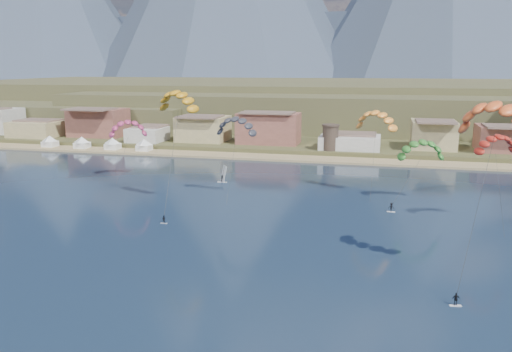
{
  "coord_description": "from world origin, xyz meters",
  "views": [
    {
      "loc": [
        22.01,
        -57.19,
        29.59
      ],
      "look_at": [
        0.0,
        32.0,
        10.0
      ],
      "focal_mm": 36.58,
      "sensor_mm": 36.0,
      "label": 1
    }
  ],
  "objects_px": {
    "kitesurfer_yellow": "(178,98)",
    "kitesurfer_orange": "(497,114)",
    "kitesurfer_green": "(421,147)",
    "windsurfer": "(223,177)",
    "watchtower": "(330,137)"
  },
  "relations": [
    {
      "from": "watchtower",
      "to": "kitesurfer_orange",
      "type": "distance_m",
      "value": 102.91
    },
    {
      "from": "watchtower",
      "to": "windsurfer",
      "type": "distance_m",
      "value": 51.64
    },
    {
      "from": "kitesurfer_yellow",
      "to": "kitesurfer_green",
      "type": "distance_m",
      "value": 53.19
    },
    {
      "from": "kitesurfer_yellow",
      "to": "kitesurfer_orange",
      "type": "height_order",
      "value": "kitesurfer_orange"
    },
    {
      "from": "kitesurfer_green",
      "to": "windsurfer",
      "type": "distance_m",
      "value": 49.58
    },
    {
      "from": "watchtower",
      "to": "kitesurfer_green",
      "type": "height_order",
      "value": "kitesurfer_green"
    },
    {
      "from": "kitesurfer_orange",
      "to": "windsurfer",
      "type": "bearing_deg",
      "value": 137.01
    },
    {
      "from": "kitesurfer_orange",
      "to": "kitesurfer_green",
      "type": "bearing_deg",
      "value": 98.5
    },
    {
      "from": "kitesurfer_green",
      "to": "watchtower",
      "type": "bearing_deg",
      "value": 114.84
    },
    {
      "from": "kitesurfer_green",
      "to": "windsurfer",
      "type": "relative_size",
      "value": 3.82
    },
    {
      "from": "watchtower",
      "to": "kitesurfer_orange",
      "type": "height_order",
      "value": "kitesurfer_orange"
    },
    {
      "from": "watchtower",
      "to": "windsurfer",
      "type": "height_order",
      "value": "watchtower"
    },
    {
      "from": "watchtower",
      "to": "kitesurfer_green",
      "type": "distance_m",
      "value": 59.97
    },
    {
      "from": "kitesurfer_yellow",
      "to": "windsurfer",
      "type": "bearing_deg",
      "value": 85.57
    },
    {
      "from": "watchtower",
      "to": "kitesurfer_green",
      "type": "relative_size",
      "value": 0.52
    }
  ]
}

